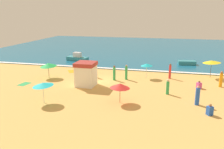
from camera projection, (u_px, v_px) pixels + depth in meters
ground_plane at (101, 81)px, 29.66m from camera, size 60.00×60.00×0.00m
ocean_water at (135, 48)px, 55.95m from camera, size 60.00×44.00×0.10m
wave_breaker_foam at (113, 68)px, 35.55m from camera, size 57.00×0.70×0.01m
lifeguard_cabana at (86, 74)px, 27.28m from camera, size 2.21×2.22×2.75m
beach_umbrella_0 at (43, 84)px, 22.03m from camera, size 2.65×2.65×2.04m
beach_umbrella_1 at (120, 86)px, 22.11m from camera, size 2.04×2.02×1.90m
beach_umbrella_2 at (147, 65)px, 30.41m from camera, size 1.86×1.85×1.92m
beach_umbrella_3 at (48, 65)px, 30.54m from camera, size 2.94×2.95×1.98m
beach_umbrella_4 at (212, 62)px, 30.51m from camera, size 2.40×2.38×2.32m
beachgoer_0 at (210, 110)px, 19.69m from camera, size 0.59×0.59×0.98m
beachgoer_1 at (126, 72)px, 29.93m from camera, size 0.44×0.44×1.88m
beachgoer_2 at (197, 96)px, 21.76m from camera, size 0.49×0.49×1.81m
beachgoer_3 at (221, 79)px, 26.99m from camera, size 0.45×0.45×1.82m
beachgoer_4 at (199, 85)px, 26.61m from camera, size 0.61×0.61×0.86m
beachgoer_5 at (168, 87)px, 24.59m from camera, size 0.42×0.42×1.61m
beachgoer_6 at (114, 73)px, 29.65m from camera, size 0.47×0.47×1.86m
beachgoer_7 at (94, 71)px, 31.06m from camera, size 0.55×0.55×1.65m
beachgoer_8 at (170, 71)px, 30.38m from camera, size 0.41×0.41×1.92m
beach_towel_0 at (72, 71)px, 34.20m from camera, size 1.68×1.96×0.01m
beach_towel_1 at (24, 84)px, 28.23m from camera, size 1.18×1.66×0.01m
small_boat_0 at (77, 58)px, 41.12m from camera, size 3.94×2.06×1.43m
small_boat_1 at (187, 63)px, 38.06m from camera, size 2.85×1.57×0.61m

